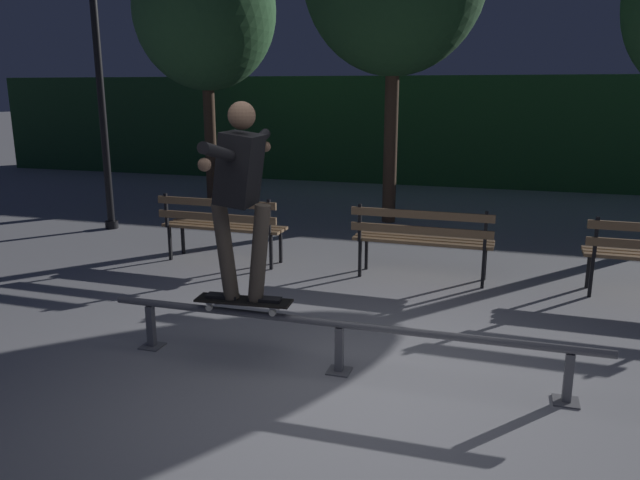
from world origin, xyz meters
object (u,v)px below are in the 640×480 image
(park_bench_left_center, at_px, (422,235))
(tree_far_left, at_px, (205,11))
(skateboard, at_px, (244,301))
(lamp_post_left, at_px, (99,67))
(skateboarder, at_px, (240,186))
(park_bench_leftmost, at_px, (221,222))
(grind_rail, at_px, (339,332))

(park_bench_left_center, relative_size, tree_far_left, 0.32)
(skateboard, height_order, lamp_post_left, lamp_post_left)
(skateboard, xyz_separation_m, park_bench_left_center, (1.08, 2.58, 0.03))
(skateboarder, xyz_separation_m, lamp_post_left, (-4.00, 3.89, 1.04))
(skateboard, height_order, park_bench_left_center, park_bench_left_center)
(park_bench_leftmost, relative_size, tree_far_left, 0.32)
(park_bench_left_center, height_order, tree_far_left, tree_far_left)
(park_bench_leftmost, distance_m, park_bench_left_center, 2.52)
(skateboard, bearing_deg, grind_rail, -0.00)
(skateboard, xyz_separation_m, skateboarder, (0.00, 0.00, 0.94))
(park_bench_leftmost, xyz_separation_m, park_bench_left_center, (2.52, 0.00, 0.00))
(park_bench_leftmost, height_order, park_bench_left_center, same)
(lamp_post_left, bearing_deg, skateboarder, -44.17)
(skateboarder, bearing_deg, lamp_post_left, 135.83)
(grind_rail, distance_m, lamp_post_left, 6.54)
(skateboard, bearing_deg, tree_far_left, 118.47)
(skateboarder, xyz_separation_m, park_bench_left_center, (1.08, 2.58, -0.90))
(skateboard, bearing_deg, skateboarder, 4.11)
(park_bench_left_center, xyz_separation_m, lamp_post_left, (-5.08, 1.31, 1.94))
(skateboard, relative_size, tree_far_left, 0.16)
(park_bench_leftmost, distance_m, lamp_post_left, 3.47)
(grind_rail, height_order, skateboard, skateboard)
(park_bench_left_center, xyz_separation_m, tree_far_left, (-4.63, 3.98, 3.01))
(park_bench_leftmost, relative_size, park_bench_left_center, 1.00)
(park_bench_left_center, bearing_deg, skateboarder, -112.66)
(park_bench_left_center, bearing_deg, lamp_post_left, 165.49)
(park_bench_leftmost, xyz_separation_m, lamp_post_left, (-2.56, 1.31, 1.94))
(skateboarder, xyz_separation_m, park_bench_leftmost, (-1.44, 2.58, -0.90))
(skateboarder, distance_m, park_bench_leftmost, 3.09)
(grind_rail, bearing_deg, lamp_post_left, 140.97)
(skateboard, height_order, park_bench_leftmost, park_bench_leftmost)
(skateboard, xyz_separation_m, park_bench_leftmost, (-1.44, 2.58, 0.03))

